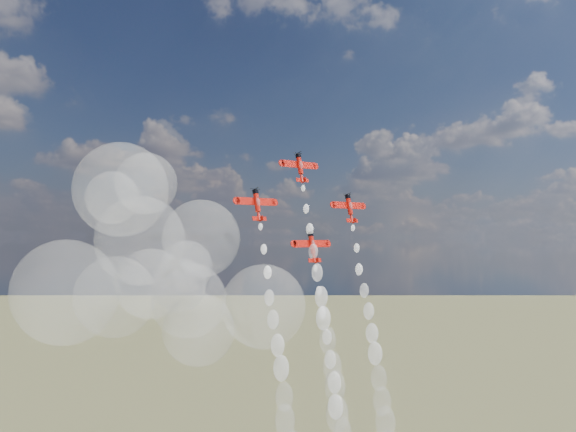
# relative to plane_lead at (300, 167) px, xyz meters

# --- Properties ---
(plane_lead) EXTENTS (11.65, 4.32, 8.20)m
(plane_lead) POSITION_rel_plane_lead_xyz_m (0.00, 0.00, 0.00)
(plane_lead) COLOR #BE1209
(plane_lead) RESTS_ON ground
(plane_left) EXTENTS (11.65, 4.32, 8.20)m
(plane_left) POSITION_rel_plane_lead_xyz_m (-15.77, -2.62, -10.73)
(plane_left) COLOR #BE1209
(plane_left) RESTS_ON ground
(plane_right) EXTENTS (11.65, 4.32, 8.20)m
(plane_right) POSITION_rel_plane_lead_xyz_m (15.77, -2.62, -10.73)
(plane_right) COLOR #BE1209
(plane_right) RESTS_ON ground
(plane_slot) EXTENTS (11.65, 4.32, 8.20)m
(plane_slot) POSITION_rel_plane_lead_xyz_m (0.00, -5.23, -21.45)
(plane_slot) COLOR #BE1209
(plane_slot) RESTS_ON ground
(smoke_trail_lead) EXTENTS (6.04, 17.26, 60.00)m
(smoke_trail_lead) POSITION_rel_plane_lead_xyz_m (0.02, -12.42, -50.57)
(smoke_trail_lead) COLOR white
(smoke_trail_lead) RESTS_ON plane_lead
(smoke_trail_left) EXTENTS (6.10, 17.19, 60.52)m
(smoke_trail_left) POSITION_rel_plane_lead_xyz_m (-15.78, -14.92, -61.45)
(smoke_trail_left) COLOR white
(smoke_trail_left) RESTS_ON plane_left
(smoke_trail_right) EXTENTS (5.29, 16.58, 60.31)m
(smoke_trail_right) POSITION_rel_plane_lead_xyz_m (15.63, -14.83, -61.43)
(smoke_trail_right) COLOR white
(smoke_trail_right) RESTS_ON plane_right
(drifted_smoke_cloud) EXTENTS (70.05, 40.99, 54.12)m
(drifted_smoke_cloud) POSITION_rel_plane_lead_xyz_m (-37.34, 5.16, -26.93)
(drifted_smoke_cloud) COLOR white
(drifted_smoke_cloud) RESTS_ON ground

